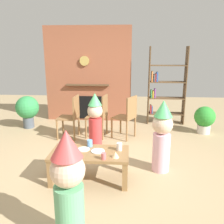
# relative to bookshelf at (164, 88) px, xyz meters

# --- Properties ---
(ground_plane) EXTENTS (12.00, 12.00, 0.00)m
(ground_plane) POSITION_rel_bookshelf_xyz_m (-1.29, -2.40, -0.90)
(ground_plane) COLOR tan
(brick_fireplace_feature) EXTENTS (2.20, 0.28, 2.40)m
(brick_fireplace_feature) POSITION_rel_bookshelf_xyz_m (-1.91, 0.20, 0.29)
(brick_fireplace_feature) COLOR #935138
(brick_fireplace_feature) RESTS_ON ground_plane
(bookshelf) EXTENTS (0.90, 0.28, 1.90)m
(bookshelf) POSITION_rel_bookshelf_xyz_m (0.00, 0.00, 0.00)
(bookshelf) COLOR brown
(bookshelf) RESTS_ON ground_plane
(coffee_table) EXTENTS (1.09, 0.56, 0.42)m
(coffee_table) POSITION_rel_bookshelf_xyz_m (-1.40, -2.86, -0.55)
(coffee_table) COLOR olive
(coffee_table) RESTS_ON ground_plane
(paper_cup_near_left) EXTENTS (0.08, 0.08, 0.11)m
(paper_cup_near_left) POSITION_rel_bookshelf_xyz_m (-0.99, -2.77, -0.42)
(paper_cup_near_left) COLOR silver
(paper_cup_near_left) RESTS_ON coffee_table
(paper_cup_near_right) EXTENTS (0.07, 0.07, 0.11)m
(paper_cup_near_right) POSITION_rel_bookshelf_xyz_m (-1.59, -3.01, -0.42)
(paper_cup_near_right) COLOR #8CD18C
(paper_cup_near_right) RESTS_ON coffee_table
(paper_cup_center) EXTENTS (0.08, 0.08, 0.10)m
(paper_cup_center) POSITION_rel_bookshelf_xyz_m (-1.43, -2.66, -0.43)
(paper_cup_center) COLOR #669EE0
(paper_cup_center) RESTS_ON coffee_table
(paper_cup_far_left) EXTENTS (0.06, 0.06, 0.09)m
(paper_cup_far_left) POSITION_rel_bookshelf_xyz_m (-1.18, -3.08, -0.43)
(paper_cup_far_left) COLOR #E5666B
(paper_cup_far_left) RESTS_ON coffee_table
(paper_plate_front) EXTENTS (0.17, 0.17, 0.01)m
(paper_plate_front) POSITION_rel_bookshelf_xyz_m (-1.50, -2.79, -0.47)
(paper_plate_front) COLOR white
(paper_plate_front) RESTS_ON coffee_table
(paper_plate_rear) EXTENTS (0.19, 0.19, 0.01)m
(paper_plate_rear) POSITION_rel_bookshelf_xyz_m (-1.28, -2.84, -0.47)
(paper_plate_rear) COLOR white
(paper_plate_rear) RESTS_ON coffee_table
(birthday_cake_slice) EXTENTS (0.10, 0.10, 0.08)m
(birthday_cake_slice) POSITION_rel_bookshelf_xyz_m (-1.03, -3.01, -0.44)
(birthday_cake_slice) COLOR #EAC68C
(birthday_cake_slice) RESTS_ON coffee_table
(table_fork) EXTENTS (0.03, 0.15, 0.01)m
(table_fork) POSITION_rel_bookshelf_xyz_m (-1.76, -3.00, -0.47)
(table_fork) COLOR silver
(table_fork) RESTS_ON coffee_table
(child_with_cone_hat) EXTENTS (0.31, 0.31, 1.14)m
(child_with_cone_hat) POSITION_rel_bookshelf_xyz_m (-1.39, -4.02, -0.30)
(child_with_cone_hat) COLOR #66B27F
(child_with_cone_hat) RESTS_ON ground_plane
(child_in_pink) EXTENTS (0.30, 0.30, 1.10)m
(child_in_pink) POSITION_rel_bookshelf_xyz_m (-0.36, -2.51, -0.32)
(child_in_pink) COLOR #EAB2C6
(child_in_pink) RESTS_ON ground_plane
(child_by_the_chairs) EXTENTS (0.29, 0.29, 1.04)m
(child_by_the_chairs) POSITION_rel_bookshelf_xyz_m (-1.49, -1.62, -0.35)
(child_by_the_chairs) COLOR #D13838
(child_by_the_chairs) RESTS_ON ground_plane
(dining_chair_left) EXTENTS (0.42, 0.42, 0.90)m
(dining_chair_left) POSITION_rel_bookshelf_xyz_m (-2.03, -1.22, -0.39)
(dining_chair_left) COLOR olive
(dining_chair_left) RESTS_ON ground_plane
(dining_chair_middle) EXTENTS (0.45, 0.45, 0.90)m
(dining_chair_middle) POSITION_rel_bookshelf_xyz_m (-1.45, -1.10, -0.39)
(dining_chair_middle) COLOR olive
(dining_chair_middle) RESTS_ON ground_plane
(dining_chair_right) EXTENTS (0.54, 0.54, 0.90)m
(dining_chair_right) POSITION_rel_bookshelf_xyz_m (-0.88, -1.16, -0.39)
(dining_chair_right) COLOR olive
(dining_chair_right) RESTS_ON ground_plane
(potted_plant_tall) EXTENTS (0.45, 0.45, 0.61)m
(potted_plant_tall) POSITION_rel_bookshelf_xyz_m (0.82, -0.72, -0.56)
(potted_plant_tall) COLOR beige
(potted_plant_tall) RESTS_ON ground_plane
(potted_plant_short) EXTENTS (0.54, 0.54, 0.77)m
(potted_plant_short) POSITION_rel_bookshelf_xyz_m (-3.25, -0.61, -0.44)
(potted_plant_short) COLOR #4C5660
(potted_plant_short) RESTS_ON ground_plane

